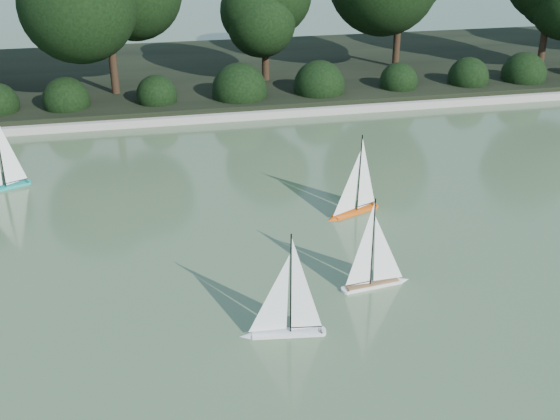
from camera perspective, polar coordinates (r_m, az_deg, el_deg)
The scene contains 7 objects.
ground at distance 9.16m, azimuth 6.58°, elevation -9.54°, with size 80.00×80.00×0.00m, color #3D4F2F.
pond_coping at distance 17.08m, azimuth -2.92°, elevation 7.70°, with size 40.00×0.35×0.18m, color gray.
far_bank at distance 20.88m, azimuth -4.77°, elevation 11.05°, with size 40.00×8.00×0.30m, color black.
shrub_hedge at distance 17.83m, azimuth -3.43°, elevation 9.65°, with size 29.10×1.10×1.10m.
sailboat_white_a at distance 8.85m, azimuth 0.04°, elevation -8.85°, with size 1.11×0.31×1.51m.
sailboat_white_b at distance 9.97m, azimuth 8.01°, elevation -4.98°, with size 1.07×0.31×1.45m.
sailboat_orange at distance 12.04m, azimuth 5.85°, elevation 0.70°, with size 1.07×0.57×1.51m.
Camera 1 is at (-2.59, -7.10, 5.18)m, focal length 45.00 mm.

